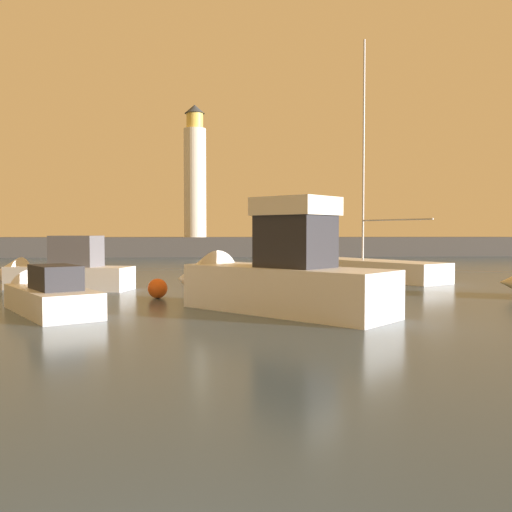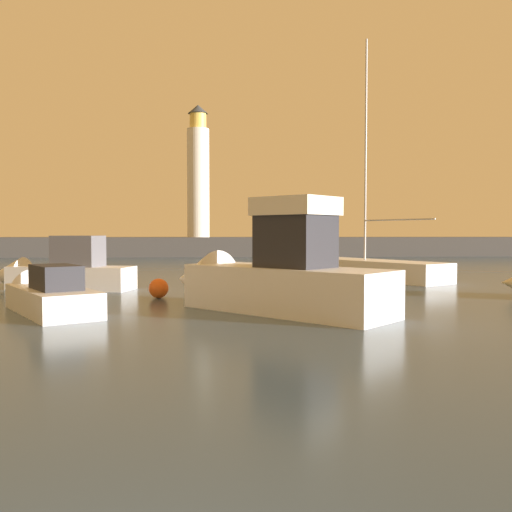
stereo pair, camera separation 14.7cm
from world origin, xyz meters
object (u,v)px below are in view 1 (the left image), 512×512
Objects in this scene: lighthouse at (195,175)px; motorboat_4 at (43,294)px; sailboat_moored at (374,269)px; mooring_buoy at (158,288)px; motorboat_0 at (263,276)px; motorboat_5 at (55,272)px.

lighthouse is 2.28× the size of motorboat_4.
sailboat_moored reaches higher than mooring_buoy.
sailboat_moored reaches higher than motorboat_4.
mooring_buoy is at bearing 137.53° from motorboat_0.
motorboat_0 reaches higher than motorboat_4.
motorboat_0 is at bearing -3.80° from motorboat_4.
lighthouse reaches higher than mooring_buoy.
motorboat_0 is 0.59× the size of sailboat_moored.
motorboat_4 is 0.88× the size of motorboat_5.
motorboat_4 reaches higher than mooring_buoy.
motorboat_4 is at bearing 176.20° from motorboat_0.
motorboat_5 is at bearing 142.99° from mooring_buoy.
sailboat_moored is 14.24m from mooring_buoy.
sailboat_moored is 17.18× the size of mooring_buoy.
motorboat_4 is (-3.43, -43.35, -8.59)m from lighthouse.
lighthouse is at bearing 95.50° from motorboat_0.
sailboat_moored is (7.36, 12.23, -0.57)m from motorboat_0.
sailboat_moored is at bearing 58.98° from motorboat_0.
motorboat_0 is 14.29m from sailboat_moored.
mooring_buoy is (3.60, 3.20, -0.14)m from motorboat_4.
sailboat_moored is (11.58, -31.62, -8.53)m from lighthouse.
motorboat_5 reaches higher than motorboat_4.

